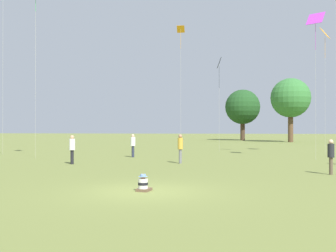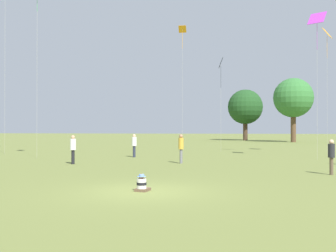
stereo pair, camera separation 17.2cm
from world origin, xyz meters
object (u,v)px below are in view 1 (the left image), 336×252
(person_standing_0, at_px, (72,147))
(distant_tree_0, at_px, (291,98))
(kite_1, at_px, (181,37))
(kite_6, at_px, (315,22))
(person_standing_4, at_px, (331,153))
(seated_toddler, at_px, (143,184))
(person_standing_1, at_px, (133,143))
(distant_tree_1, at_px, (243,107))
(kite_4, at_px, (219,66))
(kite_0, at_px, (325,37))
(person_standing_2, at_px, (180,146))

(person_standing_0, distance_m, distant_tree_0, 46.78)
(kite_1, height_order, kite_6, kite_1)
(person_standing_4, relative_size, kite_6, 0.16)
(seated_toddler, bearing_deg, person_standing_1, 117.60)
(person_standing_1, distance_m, distant_tree_1, 45.29)
(seated_toddler, bearing_deg, kite_1, 106.16)
(person_standing_0, distance_m, person_standing_4, 14.67)
(seated_toddler, distance_m, person_standing_4, 9.95)
(kite_6, height_order, distant_tree_1, kite_6)
(person_standing_4, bearing_deg, seated_toddler, 98.76)
(person_standing_1, relative_size, kite_4, 0.20)
(kite_4, distance_m, distant_tree_1, 35.98)
(distant_tree_0, distance_m, distant_tree_1, 10.82)
(person_standing_0, bearing_deg, person_standing_4, 167.39)
(person_standing_4, xyz_separation_m, distant_tree_0, (5.53, 45.41, 6.02))
(kite_0, bearing_deg, person_standing_1, -177.37)
(person_standing_1, relative_size, kite_0, 0.16)
(seated_toddler, relative_size, person_standing_0, 0.34)
(person_standing_4, relative_size, kite_0, 0.16)
(seated_toddler, xyz_separation_m, distant_tree_1, (6.17, 59.55, 5.85))
(person_standing_2, distance_m, kite_4, 14.80)
(person_standing_1, distance_m, kite_0, 18.79)
(seated_toddler, distance_m, kite_4, 25.21)
(kite_4, bearing_deg, distant_tree_0, -163.50)
(kite_6, bearing_deg, distant_tree_1, 171.76)
(person_standing_1, relative_size, kite_1, 0.15)
(person_standing_0, height_order, person_standing_2, person_standing_2)
(person_standing_1, bearing_deg, person_standing_4, -166.06)
(distant_tree_0, bearing_deg, distant_tree_1, 131.76)
(seated_toddler, distance_m, person_standing_0, 11.54)
(seated_toddler, relative_size, distant_tree_0, 0.06)
(kite_0, xyz_separation_m, kite_4, (-9.01, 2.25, -1.91))
(person_standing_2, distance_m, person_standing_4, 9.17)
(person_standing_4, height_order, distant_tree_0, distant_tree_0)
(distant_tree_1, bearing_deg, kite_1, -101.63)
(person_standing_4, distance_m, distant_tree_1, 53.72)
(person_standing_4, height_order, kite_4, kite_4)
(seated_toddler, relative_size, kite_6, 0.06)
(person_standing_2, bearing_deg, kite_1, -143.93)
(person_standing_4, bearing_deg, distant_tree_1, -27.39)
(person_standing_2, xyz_separation_m, kite_6, (9.10, 4.26, 8.57))
(kite_6, distance_m, distant_tree_1, 44.53)
(person_standing_2, bearing_deg, kite_4, -160.08)
(kite_4, relative_size, distant_tree_1, 0.95)
(person_standing_0, bearing_deg, distant_tree_0, -114.28)
(kite_4, relative_size, kite_6, 0.85)
(kite_0, distance_m, kite_6, 6.68)
(kite_1, distance_m, distant_tree_0, 31.87)
(kite_4, xyz_separation_m, kite_6, (6.83, -8.56, 1.56))
(seated_toddler, xyz_separation_m, kite_6, (9.17, 15.27, 9.44))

